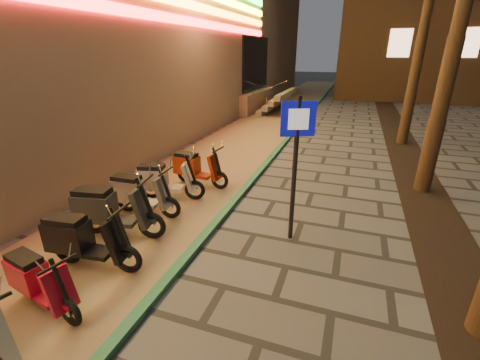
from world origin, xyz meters
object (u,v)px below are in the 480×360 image
at_px(scooter_5, 82,240).
at_px(scooter_7, 138,193).
at_px(scooter_8, 163,180).
at_px(scooter_4, 37,281).
at_px(scooter_6, 108,210).
at_px(scooter_9, 195,167).
at_px(pedestrian_sign, 296,152).

xyz_separation_m(scooter_5, scooter_7, (-0.30, 1.96, -0.02)).
bearing_deg(scooter_8, scooter_4, -101.24).
bearing_deg(scooter_6, scooter_8, 76.81).
bearing_deg(scooter_5, scooter_9, 81.88).
height_order(scooter_5, scooter_8, scooter_5).
bearing_deg(scooter_5, scooter_6, 99.10).
distance_m(scooter_5, scooter_7, 1.99).
height_order(pedestrian_sign, scooter_7, pedestrian_sign).
xyz_separation_m(pedestrian_sign, scooter_7, (-3.49, -0.11, -1.30)).
height_order(scooter_5, scooter_6, scooter_6).
xyz_separation_m(scooter_7, scooter_9, (0.41, 2.00, -0.01)).
height_order(scooter_5, scooter_9, scooter_5).
bearing_deg(scooter_4, scooter_6, 112.33).
bearing_deg(scooter_4, scooter_5, 107.74).
relative_size(scooter_6, scooter_7, 1.12).
relative_size(scooter_6, scooter_9, 1.13).
distance_m(scooter_5, scooter_8, 2.85).
bearing_deg(scooter_5, scooter_7, 92.22).
bearing_deg(pedestrian_sign, scooter_5, -170.61).
relative_size(scooter_5, scooter_7, 1.04).
bearing_deg(scooter_9, scooter_5, -86.52).
bearing_deg(scooter_9, scooter_4, -84.89).
bearing_deg(scooter_8, pedestrian_sign, -28.76).
bearing_deg(pedestrian_sign, scooter_7, 158.11).
height_order(scooter_7, scooter_9, scooter_7).
bearing_deg(scooter_4, scooter_8, 105.78).
xyz_separation_m(pedestrian_sign, scooter_9, (-3.08, 1.89, -1.31)).
height_order(scooter_4, scooter_6, scooter_6).
distance_m(scooter_5, scooter_9, 3.97).
relative_size(pedestrian_sign, scooter_5, 1.61).
bearing_deg(scooter_7, scooter_4, -84.55).
bearing_deg(scooter_8, scooter_9, 58.76).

